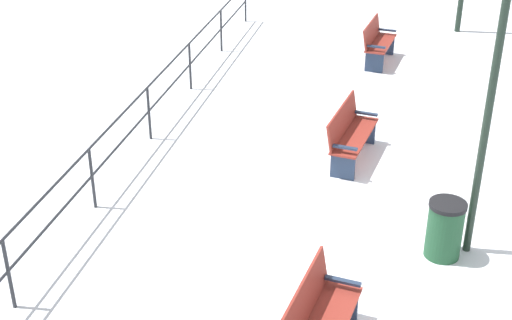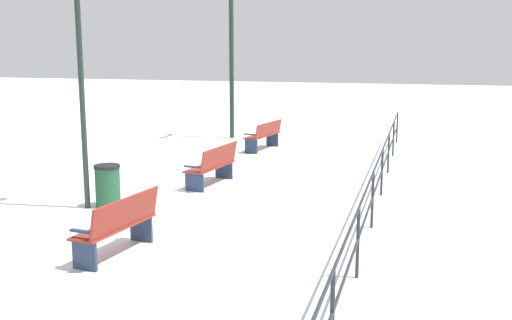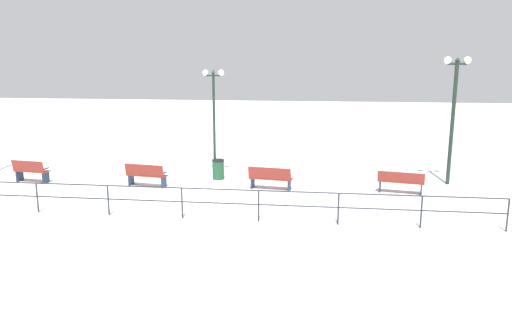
{
  "view_description": "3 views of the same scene",
  "coord_description": "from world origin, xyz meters",
  "px_view_note": "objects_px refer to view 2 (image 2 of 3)",
  "views": [
    {
      "loc": [
        0.79,
        -8.83,
        5.9
      ],
      "look_at": [
        -1.2,
        -0.15,
        1.2
      ],
      "focal_mm": 51.53,
      "sensor_mm": 36.0,
      "label": 1
    },
    {
      "loc": [
        -4.54,
        10.66,
        3.19
      ],
      "look_at": [
        -1.8,
        0.53,
        1.21
      ],
      "focal_mm": 43.53,
      "sensor_mm": 36.0,
      "label": 2
    },
    {
      "loc": [
        -18.11,
        -4.15,
        4.99
      ],
      "look_at": [
        -1.16,
        -2.03,
        1.41
      ],
      "focal_mm": 34.11,
      "sensor_mm": 36.0,
      "label": 3
    }
  ],
  "objects_px": {
    "bench_third": "(119,224)",
    "trash_bin": "(108,186)",
    "bench_nearest": "(264,135)",
    "lamppost_middle": "(79,44)",
    "bench_second": "(213,165)",
    "lamppost_near": "(231,40)"
  },
  "relations": [
    {
      "from": "trash_bin",
      "to": "bench_nearest",
      "type": "bearing_deg",
      "value": -100.57
    },
    {
      "from": "bench_second",
      "to": "lamppost_middle",
      "type": "height_order",
      "value": "lamppost_middle"
    },
    {
      "from": "lamppost_near",
      "to": "trash_bin",
      "type": "bearing_deg",
      "value": 92.09
    },
    {
      "from": "bench_third",
      "to": "trash_bin",
      "type": "distance_m",
      "value": 3.03
    },
    {
      "from": "bench_third",
      "to": "bench_nearest",
      "type": "bearing_deg",
      "value": -80.25
    },
    {
      "from": "bench_second",
      "to": "lamppost_middle",
      "type": "relative_size",
      "value": 0.38
    },
    {
      "from": "bench_nearest",
      "to": "lamppost_near",
      "type": "relative_size",
      "value": 0.35
    },
    {
      "from": "bench_second",
      "to": "lamppost_near",
      "type": "bearing_deg",
      "value": -68.01
    },
    {
      "from": "bench_nearest",
      "to": "bench_second",
      "type": "bearing_deg",
      "value": 101.67
    },
    {
      "from": "bench_second",
      "to": "trash_bin",
      "type": "bearing_deg",
      "value": 67.03
    },
    {
      "from": "bench_nearest",
      "to": "lamppost_middle",
      "type": "relative_size",
      "value": 0.39
    },
    {
      "from": "bench_nearest",
      "to": "bench_second",
      "type": "xyz_separation_m",
      "value": [
        -0.05,
        4.91,
        0.0
      ]
    },
    {
      "from": "trash_bin",
      "to": "lamppost_middle",
      "type": "bearing_deg",
      "value": 31.94
    },
    {
      "from": "bench_nearest",
      "to": "trash_bin",
      "type": "distance_m",
      "value": 7.36
    },
    {
      "from": "lamppost_middle",
      "to": "trash_bin",
      "type": "distance_m",
      "value": 2.79
    },
    {
      "from": "bench_second",
      "to": "lamppost_middle",
      "type": "distance_m",
      "value": 4.11
    },
    {
      "from": "bench_nearest",
      "to": "bench_second",
      "type": "height_order",
      "value": "bench_second"
    },
    {
      "from": "trash_bin",
      "to": "bench_third",
      "type": "bearing_deg",
      "value": 121.47
    },
    {
      "from": "bench_third",
      "to": "lamppost_middle",
      "type": "relative_size",
      "value": 0.37
    },
    {
      "from": "bench_second",
      "to": "lamppost_near",
      "type": "xyz_separation_m",
      "value": [
        1.74,
        -7.04,
        2.84
      ]
    },
    {
      "from": "lamppost_middle",
      "to": "trash_bin",
      "type": "relative_size",
      "value": 5.41
    },
    {
      "from": "bench_second",
      "to": "bench_third",
      "type": "height_order",
      "value": "bench_third"
    }
  ]
}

